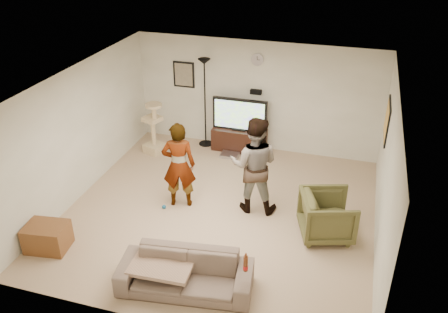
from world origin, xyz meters
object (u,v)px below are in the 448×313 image
(tv, at_px, (240,115))
(beer_bottle, at_px, (246,263))
(tv_stand, at_px, (239,140))
(sofa, at_px, (185,273))
(person_left, at_px, (179,165))
(cat_tree, at_px, (153,128))
(armchair, at_px, (327,216))
(person_right, at_px, (254,165))
(side_table, at_px, (47,237))
(floor_lamp, at_px, (205,103))

(tv, bearing_deg, beer_bottle, -73.97)
(tv_stand, relative_size, sofa, 0.63)
(tv_stand, bearing_deg, person_left, -101.05)
(tv_stand, bearing_deg, beer_bottle, -73.97)
(cat_tree, height_order, armchair, cat_tree)
(tv, bearing_deg, person_left, -101.05)
(person_right, distance_m, armchair, 1.54)
(sofa, bearing_deg, beer_bottle, -7.89)
(armchair, bearing_deg, side_table, 93.28)
(person_left, bearing_deg, cat_tree, -69.66)
(sofa, bearing_deg, person_right, 71.05)
(tv, distance_m, person_left, 2.52)
(beer_bottle, relative_size, side_table, 0.37)
(side_table, bearing_deg, beer_bottle, -3.69)
(floor_lamp, relative_size, side_table, 3.10)
(floor_lamp, height_order, sofa, floor_lamp)
(cat_tree, bearing_deg, floor_lamp, 35.69)
(side_table, bearing_deg, cat_tree, 85.86)
(person_left, xyz_separation_m, armchair, (2.72, -0.18, -0.44))
(cat_tree, distance_m, beer_bottle, 4.97)
(tv_stand, distance_m, person_left, 2.59)
(tv, relative_size, beer_bottle, 4.94)
(floor_lamp, distance_m, armchair, 4.13)
(cat_tree, distance_m, sofa, 4.47)
(tv_stand, bearing_deg, person_right, -68.84)
(tv_stand, relative_size, armchair, 1.42)
(cat_tree, distance_m, person_left, 2.26)
(tv, xyz_separation_m, armchair, (2.24, -2.65, -0.48))
(tv_stand, distance_m, sofa, 4.55)
(person_left, height_order, armchair, person_left)
(sofa, xyz_separation_m, armchair, (1.83, 1.88, 0.11))
(tv, height_order, sofa, tv)
(sofa, bearing_deg, cat_tree, 112.13)
(tv, height_order, person_right, person_right)
(tv_stand, xyz_separation_m, tv, (0.00, 0.00, 0.62))
(floor_lamp, height_order, armchair, floor_lamp)
(person_right, bearing_deg, side_table, 30.04)
(beer_bottle, bearing_deg, person_right, 100.86)
(person_left, height_order, sofa, person_left)
(beer_bottle, distance_m, armchair, 2.12)
(cat_tree, bearing_deg, tv, 20.13)
(tv_stand, xyz_separation_m, person_left, (-0.48, -2.47, 0.58))
(floor_lamp, bearing_deg, sofa, -74.88)
(tv, distance_m, sofa, 4.59)
(tv_stand, distance_m, side_table, 4.79)
(beer_bottle, bearing_deg, person_left, 130.93)
(tv, xyz_separation_m, person_left, (-0.48, -2.47, -0.04))
(floor_lamp, xyz_separation_m, beer_bottle, (2.13, -4.58, -0.34))
(floor_lamp, distance_m, cat_tree, 1.30)
(floor_lamp, relative_size, sofa, 1.06)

